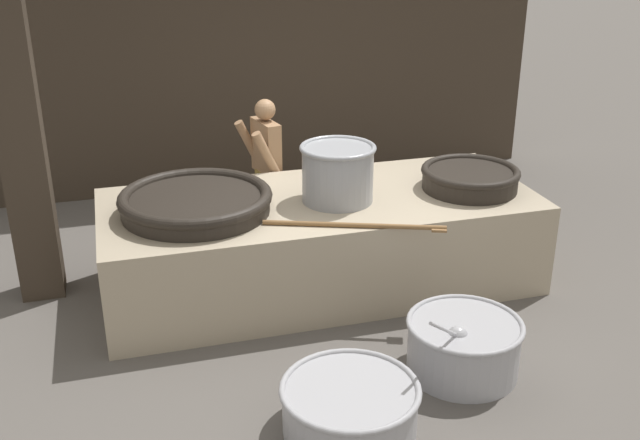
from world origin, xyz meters
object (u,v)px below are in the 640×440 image
(giant_wok_near, at_px, (196,201))
(prep_bowl_meat, at_px, (350,406))
(giant_wok_far, at_px, (470,177))
(prep_bowl_vegetables, at_px, (463,344))
(cook, at_px, (266,166))
(stock_pot, at_px, (338,172))

(giant_wok_near, xyz_separation_m, prep_bowl_meat, (0.70, -2.03, -0.75))
(giant_wok_far, distance_m, prep_bowl_vegetables, 1.82)
(cook, bearing_deg, giant_wok_near, 41.60)
(giant_wok_near, xyz_separation_m, cook, (0.84, 1.11, -0.13))
(stock_pot, relative_size, cook, 0.44)
(giant_wok_near, bearing_deg, stock_pot, -2.76)
(giant_wok_near, bearing_deg, prep_bowl_meat, -71.08)
(giant_wok_near, relative_size, prep_bowl_vegetables, 1.36)
(stock_pot, distance_m, prep_bowl_meat, 2.24)
(giant_wok_far, xyz_separation_m, prep_bowl_vegetables, (-0.74, -1.50, -0.71))
(giant_wok_far, bearing_deg, prep_bowl_meat, -132.58)
(stock_pot, xyz_separation_m, prep_bowl_vegetables, (0.49, -1.56, -0.86))
(giant_wok_near, height_order, prep_bowl_meat, giant_wok_near)
(giant_wok_far, distance_m, stock_pot, 1.25)
(cook, height_order, prep_bowl_meat, cook)
(stock_pot, distance_m, cook, 1.27)
(giant_wok_near, height_order, prep_bowl_vegetables, giant_wok_near)
(giant_wok_far, height_order, stock_pot, stock_pot)
(giant_wok_near, distance_m, stock_pot, 1.23)
(giant_wok_far, relative_size, stock_pot, 1.35)
(prep_bowl_meat, bearing_deg, stock_pot, 75.15)
(cook, distance_m, prep_bowl_meat, 3.21)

